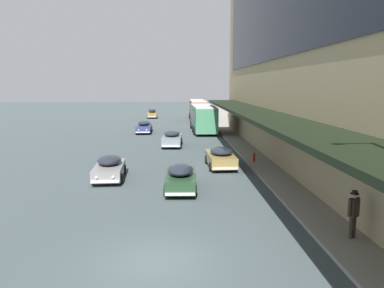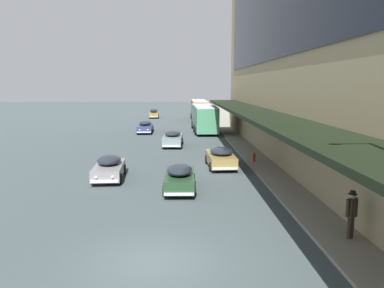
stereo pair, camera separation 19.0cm
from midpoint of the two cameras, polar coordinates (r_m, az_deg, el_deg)
name	(u,v)px [view 1 (the left image)]	position (r m, az deg, el deg)	size (l,w,h in m)	color
ground	(157,262)	(13.30, -5.77, -17.47)	(240.00, 240.00, 0.00)	#3F4B4D
transit_bus_kerbside_front	(203,117)	(47.76, 1.57, 4.18)	(2.99, 10.79, 3.34)	#458A60
transit_bus_kerbside_rear	(198,109)	(62.93, 0.79, 5.35)	(2.68, 11.16, 3.37)	#B62C1A
sedan_trailing_near	(194,112)	(71.61, 0.28, 4.88)	(2.00, 4.36, 1.57)	beige
sedan_lead_mid	(109,168)	(24.38, -12.71, -3.52)	(2.03, 4.45, 1.46)	gray
sedan_second_mid	(172,139)	(36.34, -3.21, 0.84)	(2.05, 4.46, 1.54)	slate
sedan_trailing_mid	(144,127)	(47.12, -7.44, 2.61)	(1.97, 4.93, 1.48)	navy
sedan_lead_near	(221,157)	(27.15, 4.19, -2.00)	(2.05, 4.48, 1.50)	olive
sedan_far_back	(181,177)	(21.21, -2.02, -5.12)	(1.84, 4.28, 1.51)	#234026
sedan_second_near	(152,113)	(68.56, -6.17, 4.65)	(1.93, 4.68, 1.63)	olive
pedestrian_at_kerb	(353,212)	(15.54, 23.07, -9.49)	(0.54, 0.41, 1.86)	#362B23
fire_hydrant	(254,157)	(28.72, 9.23, -2.01)	(0.20, 0.40, 0.70)	red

